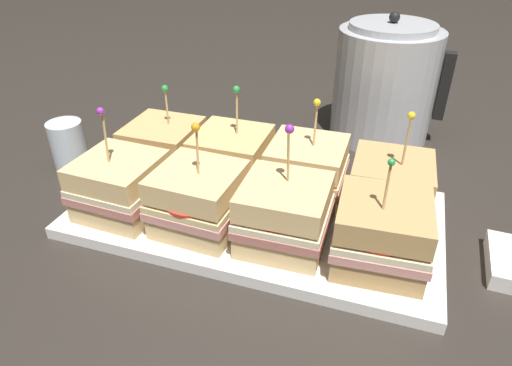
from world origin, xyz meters
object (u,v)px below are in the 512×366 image
object	(u,v)px
sandwich_back_far_right	(390,187)
sandwich_front_center_right	(284,215)
sandwich_front_center_left	(199,200)
sandwich_back_center_right	(306,171)
drinking_glass	(69,146)
sandwich_front_far_left	(120,186)
sandwich_back_far_left	(164,148)
serving_platter	(256,214)
sandwich_back_center_left	(232,159)
sandwich_front_far_right	(381,234)
kettle_steel	(385,83)

from	to	relation	value
sandwich_back_far_right	sandwich_front_center_right	bearing A→B (deg)	-136.95
sandwich_front_center_left	sandwich_front_center_right	bearing A→B (deg)	1.53
sandwich_back_center_right	drinking_glass	xyz separation A→B (m)	(-0.43, -0.02, -0.02)
sandwich_front_far_left	sandwich_back_center_right	distance (m)	0.28
sandwich_back_center_right	sandwich_back_far_left	bearing A→B (deg)	-179.57
sandwich_front_center_left	sandwich_back_far_right	distance (m)	0.28
serving_platter	sandwich_back_center_left	size ratio (longest dim) A/B	3.24
sandwich_back_center_left	sandwich_back_center_right	size ratio (longest dim) A/B	1.03
sandwich_back_center_right	drinking_glass	world-z (taller)	sandwich_back_center_right
sandwich_back_far_left	sandwich_front_far_right	bearing A→B (deg)	-18.10
sandwich_back_center_left	drinking_glass	bearing A→B (deg)	-176.37
sandwich_back_far_left	sandwich_back_center_left	size ratio (longest dim) A/B	0.91
sandwich_front_center_left	sandwich_back_center_left	xyz separation A→B (m)	(0.00, 0.12, 0.00)
serving_platter	sandwich_back_far_left	xyz separation A→B (m)	(-0.19, 0.06, 0.05)
sandwich_back_center_left	kettle_steel	size ratio (longest dim) A/B	0.68
kettle_steel	sandwich_front_far_right	bearing A→B (deg)	-84.40
sandwich_front_far_right	kettle_steel	bearing A→B (deg)	95.60
sandwich_back_center_left	kettle_steel	bearing A→B (deg)	55.89
sandwich_front_far_right	drinking_glass	size ratio (longest dim) A/B	1.71
sandwich_back_far_right	sandwich_back_far_left	bearing A→B (deg)	179.65
serving_platter	sandwich_back_far_right	xyz separation A→B (m)	(0.19, 0.06, 0.05)
sandwich_front_center_left	drinking_glass	world-z (taller)	sandwich_front_center_left
sandwich_front_far_right	sandwich_back_center_left	world-z (taller)	sandwich_back_center_left
sandwich_front_center_left	sandwich_back_center_left	size ratio (longest dim) A/B	0.97
serving_platter	sandwich_front_far_left	distance (m)	0.21
sandwich_back_far_right	kettle_steel	size ratio (longest dim) A/B	0.68
sandwich_front_far_right	sandwich_back_far_left	xyz separation A→B (m)	(-0.37, 0.12, -0.00)
serving_platter	sandwich_front_far_right	xyz separation A→B (m)	(0.19, -0.06, 0.05)
sandwich_back_center_right	sandwich_front_far_right	bearing A→B (deg)	-44.51
serving_platter	sandwich_front_far_left	xyz separation A→B (m)	(-0.19, -0.07, 0.05)
sandwich_back_center_right	kettle_steel	distance (m)	0.32
sandwich_back_far_left	sandwich_back_center_right	size ratio (longest dim) A/B	0.94
sandwich_back_far_left	drinking_glass	distance (m)	0.18
sandwich_front_far_left	sandwich_front_far_right	xyz separation A→B (m)	(0.38, 0.00, 0.00)
sandwich_back_far_right	serving_platter	bearing A→B (deg)	-162.54
sandwich_back_far_right	kettle_steel	world-z (taller)	kettle_steel
sandwich_front_far_left	kettle_steel	bearing A→B (deg)	52.14
sandwich_front_far_left	sandwich_front_center_left	bearing A→B (deg)	0.67
sandwich_front_center_right	sandwich_back_center_left	bearing A→B (deg)	135.37
sandwich_back_far_left	kettle_steel	bearing A→B (deg)	42.55
sandwich_front_center_left	sandwich_back_center_left	world-z (taller)	sandwich_back_center_left
sandwich_front_far_right	sandwich_back_far_left	size ratio (longest dim) A/B	1.03
serving_platter	sandwich_back_center_left	xyz separation A→B (m)	(-0.06, 0.06, 0.05)
sandwich_front_far_left	drinking_glass	xyz separation A→B (m)	(-0.18, 0.11, -0.02)
kettle_steel	sandwich_front_far_left	bearing A→B (deg)	-127.86
sandwich_back_center_left	sandwich_back_center_right	bearing A→B (deg)	1.74
serving_platter	kettle_steel	bearing A→B (deg)	68.30
sandwich_front_center_right	sandwich_back_center_left	xyz separation A→B (m)	(-0.12, 0.12, 0.00)
sandwich_front_far_right	kettle_steel	world-z (taller)	kettle_steel
serving_platter	sandwich_front_far_right	distance (m)	0.20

